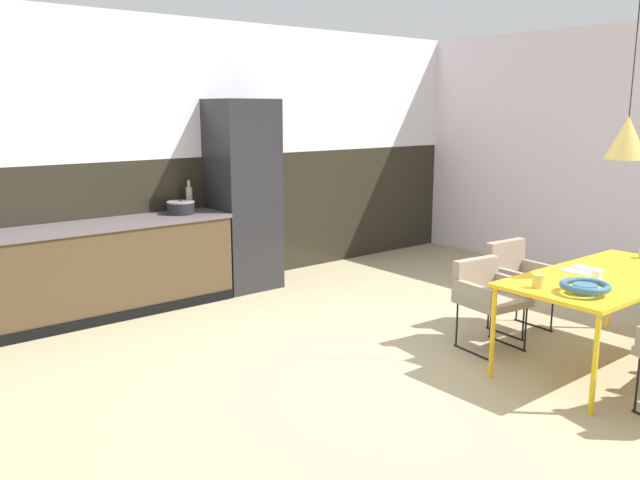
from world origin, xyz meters
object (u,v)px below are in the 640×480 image
Objects in this scene: fruit_bowl at (585,287)px; pendant_lamp_over_table_near at (627,138)px; armchair_by_stool at (486,290)px; cooking_pot at (181,208)px; refrigerator_column at (243,195)px; open_book at (582,270)px; dining_table at (608,280)px; mug_tall_blue at (538,281)px; mug_short_terracotta at (597,276)px; bottle_oil_tall at (189,198)px; armchair_head_of_table at (515,273)px.

fruit_bowl is 0.27× the size of pendant_lamp_over_table_near.
cooking_pot is at bearing -58.55° from armchair_by_stool.
refrigerator_column is 7.39× the size of open_book.
dining_table is 14.43× the size of mug_tall_blue.
open_book is at bearing 5.11° from mug_tall_blue.
mug_short_terracotta reaches higher than open_book.
mug_tall_blue is 3.81m from bottle_oil_tall.
mug_tall_blue is at bearing 112.12° from fruit_bowl.
armchair_head_of_table is at bearing -55.44° from cooking_pot.
dining_table is 4.15m from bottle_oil_tall.
armchair_by_stool is 5.87× the size of mug_tall_blue.
open_book is 0.32m from mug_short_terracotta.
refrigerator_column is 3.78m from mug_short_terracotta.
cooking_pot is 0.26m from bottle_oil_tall.
dining_table is 1.45× the size of pendant_lamp_over_table_near.
refrigerator_column is 17.03× the size of mug_short_terracotta.
mug_short_terracotta is at bearing -18.92° from mug_tall_blue.
armchair_by_stool is 1.04m from fruit_bowl.
bottle_oil_tall is at bearing -55.98° from armchair_head_of_table.
armchair_by_stool is at bearing 63.14° from mug_tall_blue.
cooking_pot reaches higher than dining_table.
bottle_oil_tall is (-1.46, 3.66, 0.30)m from open_book.
fruit_bowl is 1.06× the size of bottle_oil_tall.
pendant_lamp_over_table_near reaches higher than armchair_head_of_table.
armchair_head_of_table is at bearing 53.29° from fruit_bowl.
bottle_oil_tall is (-0.56, 0.19, 0.00)m from refrigerator_column.
mug_tall_blue reaches higher than mug_short_terracotta.
refrigerator_column reaches higher than mug_tall_blue.
mug_tall_blue is at bearing -75.05° from cooking_pot.
armchair_head_of_table is at bearing -160.68° from armchair_by_stool.
armchair_by_stool is at bearing 114.08° from pendant_lamp_over_table_near.
mug_tall_blue is 0.10× the size of pendant_lamp_over_table_near.
mug_tall_blue is 0.39× the size of bottle_oil_tall.
cooking_pot reaches higher than fruit_bowl.
refrigerator_column is 1.14× the size of dining_table.
mug_short_terracotta is (0.14, -0.86, 0.27)m from armchair_by_stool.
open_book is at bearing 47.45° from mug_short_terracotta.
pendant_lamp_over_table_near reaches higher than open_book.
refrigerator_column is at bearing 104.18° from pendant_lamp_over_table_near.
mug_tall_blue is (-0.94, -0.81, 0.26)m from armchair_head_of_table.
cooking_pot is (-1.44, 3.72, 0.20)m from mug_short_terracotta.
bottle_oil_tall is at bearing 101.53° from mug_tall_blue.
armchair_head_of_table is 6.54× the size of mug_short_terracotta.
dining_table is at bearing 90.00° from pendant_lamp_over_table_near.
dining_table is 0.92m from armchair_by_stool.
fruit_bowl is (-0.23, -0.97, 0.28)m from armchair_by_stool.
armchair_by_stool is 2.63× the size of open_book.
bottle_oil_tall is 4.24m from pendant_lamp_over_table_near.
refrigerator_column reaches higher than armchair_by_stool.
dining_table is 0.20m from open_book.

